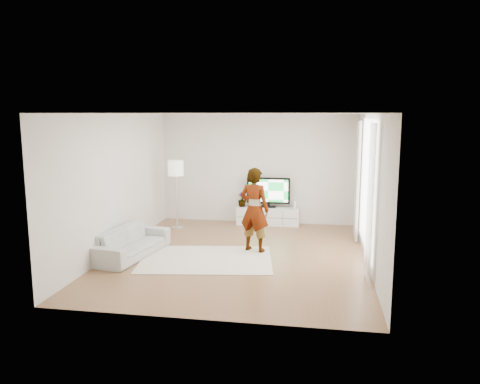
% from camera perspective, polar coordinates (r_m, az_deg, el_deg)
% --- Properties ---
extents(floor, '(6.00, 6.00, 0.00)m').
position_cam_1_polar(floor, '(9.42, -0.27, -7.74)').
color(floor, olive).
rests_on(floor, ground).
extents(ceiling, '(6.00, 6.00, 0.00)m').
position_cam_1_polar(ceiling, '(9.00, -0.29, 9.55)').
color(ceiling, white).
rests_on(ceiling, wall_back).
extents(wall_left, '(0.02, 6.00, 2.80)m').
position_cam_1_polar(wall_left, '(9.84, -14.78, 1.05)').
color(wall_left, silver).
rests_on(wall_left, floor).
extents(wall_right, '(0.02, 6.00, 2.80)m').
position_cam_1_polar(wall_right, '(9.03, 15.56, 0.28)').
color(wall_right, silver).
rests_on(wall_right, floor).
extents(wall_back, '(5.00, 0.02, 2.80)m').
position_cam_1_polar(wall_back, '(12.05, 2.15, 2.84)').
color(wall_back, silver).
rests_on(wall_back, floor).
extents(wall_front, '(5.00, 0.02, 2.80)m').
position_cam_1_polar(wall_front, '(6.22, -4.98, -3.44)').
color(wall_front, silver).
rests_on(wall_front, floor).
extents(window, '(0.01, 2.60, 2.50)m').
position_cam_1_polar(window, '(9.31, 15.26, 0.88)').
color(window, white).
rests_on(window, wall_right).
extents(curtain_near, '(0.04, 0.70, 2.60)m').
position_cam_1_polar(curtain_near, '(8.05, 15.56, -1.17)').
color(curtain_near, white).
rests_on(curtain_near, floor).
extents(curtain_far, '(0.04, 0.70, 2.60)m').
position_cam_1_polar(curtain_far, '(10.60, 14.12, 1.39)').
color(curtain_far, white).
rests_on(curtain_far, floor).
extents(media_console, '(1.58, 0.45, 0.44)m').
position_cam_1_polar(media_console, '(11.98, 3.43, -2.92)').
color(media_console, white).
rests_on(media_console, floor).
extents(television, '(1.10, 0.22, 0.76)m').
position_cam_1_polar(television, '(11.88, 3.48, 0.10)').
color(television, black).
rests_on(television, media_console).
extents(game_console, '(0.08, 0.15, 0.20)m').
position_cam_1_polar(game_console, '(11.86, 6.77, -1.51)').
color(game_console, white).
rests_on(game_console, media_console).
extents(potted_plant, '(0.26, 0.26, 0.38)m').
position_cam_1_polar(potted_plant, '(11.98, 0.26, -0.90)').
color(potted_plant, '#3F7238').
rests_on(potted_plant, media_console).
extents(rug, '(2.74, 2.15, 0.01)m').
position_cam_1_polar(rug, '(9.20, -4.11, -8.16)').
color(rug, beige).
rests_on(rug, floor).
extents(player, '(0.73, 0.59, 1.72)m').
position_cam_1_polar(player, '(9.50, 1.77, -2.15)').
color(player, '#334772').
rests_on(player, rug).
extents(sofa, '(1.05, 2.02, 0.56)m').
position_cam_1_polar(sofa, '(9.57, -13.13, -5.97)').
color(sofa, silver).
rests_on(sofa, floor).
extents(floor_lamp, '(0.37, 0.37, 1.68)m').
position_cam_1_polar(floor_lamp, '(11.48, -7.82, 2.54)').
color(floor_lamp, silver).
rests_on(floor_lamp, floor).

